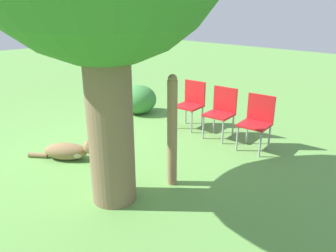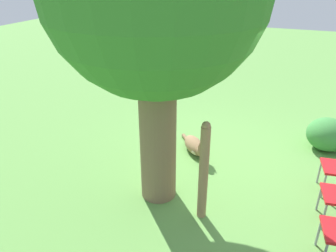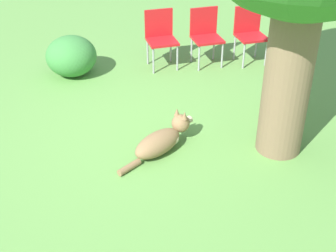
{
  "view_description": "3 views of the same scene",
  "coord_description": "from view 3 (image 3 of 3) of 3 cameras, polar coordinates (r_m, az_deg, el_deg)",
  "views": [
    {
      "loc": [
        2.4,
        3.81,
        2.15
      ],
      "look_at": [
        -0.81,
        0.58,
        0.5
      ],
      "focal_mm": 35.0,
      "sensor_mm": 36.0,
      "label": 1
    },
    {
      "loc": [
        -1.14,
        4.63,
        3.09
      ],
      "look_at": [
        0.31,
        0.94,
        1.15
      ],
      "focal_mm": 35.0,
      "sensor_mm": 36.0,
      "label": 2
    },
    {
      "loc": [
        4.71,
        -1.01,
        3.09
      ],
      "look_at": [
        0.36,
        -0.33,
        0.36
      ],
      "focal_mm": 50.0,
      "sensor_mm": 36.0,
      "label": 3
    }
  ],
  "objects": [
    {
      "name": "red_chair_0",
      "position": [
        7.31,
        -0.89,
        11.05
      ],
      "size": [
        0.47,
        0.49,
        0.87
      ],
      "rotation": [
        0.0,
        0.0,
        0.13
      ],
      "color": "red",
      "rests_on": "ground_plane"
    },
    {
      "name": "dog",
      "position": [
        5.35,
        -0.68,
        -1.67
      ],
      "size": [
        0.8,
        0.96,
        0.4
      ],
      "rotation": [
        0.0,
        0.0,
        2.24
      ],
      "color": "olive",
      "rests_on": "ground_plane"
    },
    {
      "name": "fence_post",
      "position": [
        5.94,
        13.72,
        7.34
      ],
      "size": [
        0.12,
        0.12,
        1.43
      ],
      "color": "#937551",
      "rests_on": "ground_plane"
    },
    {
      "name": "red_chair_1",
      "position": [
        7.41,
        4.61,
        11.26
      ],
      "size": [
        0.47,
        0.49,
        0.87
      ],
      "rotation": [
        0.0,
        0.0,
        0.13
      ],
      "color": "red",
      "rests_on": "ground_plane"
    },
    {
      "name": "ground_plane",
      "position": [
        5.72,
        2.68,
        -0.95
      ],
      "size": [
        30.0,
        30.0,
        0.0
      ],
      "primitive_type": "plane",
      "color": "#609947"
    },
    {
      "name": "low_shrub",
      "position": [
        7.21,
        -11.71,
        8.36
      ],
      "size": [
        0.75,
        0.75,
        0.6
      ],
      "color": "#3D843D",
      "rests_on": "ground_plane"
    },
    {
      "name": "red_chair_2",
      "position": [
        7.59,
        9.92,
        11.37
      ],
      "size": [
        0.47,
        0.49,
        0.87
      ],
      "rotation": [
        0.0,
        0.0,
        0.13
      ],
      "color": "red",
      "rests_on": "ground_plane"
    }
  ]
}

